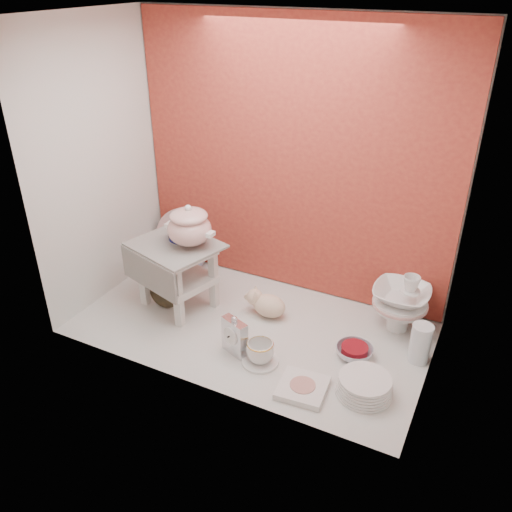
{
  "coord_description": "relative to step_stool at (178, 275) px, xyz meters",
  "views": [
    {
      "loc": [
        1.04,
        -2.01,
        1.67
      ],
      "look_at": [
        0.02,
        0.02,
        0.42
      ],
      "focal_mm": 37.21,
      "sensor_mm": 36.0,
      "label": 1
    }
  ],
  "objects": [
    {
      "name": "teacup_saucer",
      "position": [
        0.62,
        -0.24,
        -0.18
      ],
      "size": [
        0.21,
        0.21,
        0.01
      ],
      "primitive_type": "cylinder",
      "rotation": [
        0.0,
        0.0,
        0.21
      ],
      "color": "white",
      "rests_on": "ground"
    },
    {
      "name": "porcelain_tower",
      "position": [
        1.14,
        0.33,
        -0.03
      ],
      "size": [
        0.35,
        0.35,
        0.33
      ],
      "primitive_type": null,
      "rotation": [
        0.0,
        0.0,
        0.27
      ],
      "color": "white",
      "rests_on": "ground"
    },
    {
      "name": "lattice_dish",
      "position": [
        0.88,
        -0.33,
        -0.18
      ],
      "size": [
        0.23,
        0.23,
        0.03
      ],
      "primitive_type": "cube",
      "rotation": [
        0.0,
        0.0,
        0.09
      ],
      "color": "white",
      "rests_on": "ground"
    },
    {
      "name": "floral_platter",
      "position": [
        -0.24,
        0.42,
        -0.01
      ],
      "size": [
        0.39,
        0.21,
        0.36
      ],
      "primitive_type": null,
      "rotation": [
        0.0,
        0.0,
        0.26
      ],
      "color": "white",
      "rests_on": "ground"
    },
    {
      "name": "niche_shell",
      "position": [
        0.45,
        0.17,
        0.74
      ],
      "size": [
        1.86,
        1.03,
        1.53
      ],
      "color": "#B5422D",
      "rests_on": "ground"
    },
    {
      "name": "cobalt_bowl",
      "position": [
        0.0,
        0.08,
        0.22
      ],
      "size": [
        0.17,
        0.17,
        0.06
      ],
      "primitive_type": "cylinder",
      "rotation": [
        0.0,
        0.0,
        0.02
      ],
      "color": "#090E4A",
      "rests_on": "step_stool"
    },
    {
      "name": "clear_glass_vase",
      "position": [
        1.29,
        0.11,
        -0.09
      ],
      "size": [
        0.11,
        0.11,
        0.2
      ],
      "primitive_type": "cylinder",
      "rotation": [
        0.0,
        0.0,
        0.09
      ],
      "color": "silver",
      "rests_on": "ground"
    },
    {
      "name": "mantel_clock",
      "position": [
        0.48,
        -0.23,
        -0.09
      ],
      "size": [
        0.15,
        0.1,
        0.21
      ],
      "primitive_type": "cube",
      "rotation": [
        0.0,
        0.0,
        -0.37
      ],
      "color": "silver",
      "rests_on": "ground"
    },
    {
      "name": "crystal_bowl",
      "position": [
        1.01,
        -0.0,
        -0.16
      ],
      "size": [
        0.18,
        0.18,
        0.06
      ],
      "primitive_type": "imported",
      "rotation": [
        0.0,
        0.0,
        0.01
      ],
      "color": "silver",
      "rests_on": "ground"
    },
    {
      "name": "gold_rim_teacup",
      "position": [
        0.62,
        -0.24,
        -0.12
      ],
      "size": [
        0.16,
        0.16,
        0.11
      ],
      "primitive_type": "imported",
      "rotation": [
        0.0,
        0.0,
        -0.18
      ],
      "color": "white",
      "rests_on": "teacup_saucer"
    },
    {
      "name": "blue_white_vase",
      "position": [
        -0.18,
        0.36,
        -0.07
      ],
      "size": [
        0.28,
        0.28,
        0.25
      ],
      "primitive_type": "imported",
      "rotation": [
        0.0,
        0.0,
        -0.24
      ],
      "color": "white",
      "rests_on": "ground"
    },
    {
      "name": "ground",
      "position": [
        0.45,
        -0.01,
        -0.19
      ],
      "size": [
        1.8,
        1.8,
        0.0
      ],
      "primitive_type": "plane",
      "color": "silver",
      "rests_on": "ground"
    },
    {
      "name": "lacquer_tray",
      "position": [
        -0.06,
        -0.03,
        -0.08
      ],
      "size": [
        0.24,
        0.09,
        0.23
      ],
      "primitive_type": null,
      "rotation": [
        0.0,
        0.0,
        -0.05
      ],
      "color": "black",
      "rests_on": "ground"
    },
    {
      "name": "plush_pig",
      "position": [
        0.5,
        0.12,
        -0.12
      ],
      "size": [
        0.27,
        0.23,
        0.14
      ],
      "primitive_type": "ellipsoid",
      "rotation": [
        0.0,
        0.0,
        -0.37
      ],
      "color": "beige",
      "rests_on": "ground"
    },
    {
      "name": "step_stool",
      "position": [
        0.0,
        0.0,
        0.0
      ],
      "size": [
        0.53,
        0.48,
        0.38
      ],
      "primitive_type": null,
      "rotation": [
        0.0,
        0.0,
        -0.29
      ],
      "color": "silver",
      "rests_on": "ground"
    },
    {
      "name": "dinner_plate_stack",
      "position": [
        1.13,
        -0.23,
        -0.15
      ],
      "size": [
        0.32,
        0.32,
        0.09
      ],
      "primitive_type": "cylinder",
      "rotation": [
        0.0,
        0.0,
        0.31
      ],
      "color": "white",
      "rests_on": "ground"
    },
    {
      "name": "soup_tureen",
      "position": [
        0.08,
        0.03,
        0.31
      ],
      "size": [
        0.3,
        0.3,
        0.23
      ],
      "primitive_type": null,
      "rotation": [
        0.0,
        0.0,
        0.11
      ],
      "color": "white",
      "rests_on": "step_stool"
    }
  ]
}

